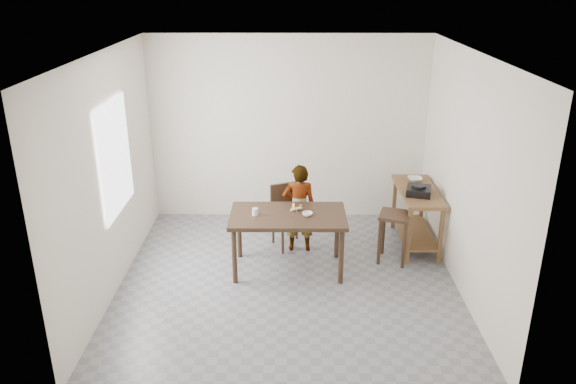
{
  "coord_description": "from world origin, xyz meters",
  "views": [
    {
      "loc": [
        0.03,
        -5.9,
        3.47
      ],
      "look_at": [
        0.0,
        0.4,
        1.0
      ],
      "focal_mm": 35.0,
      "sensor_mm": 36.0,
      "label": 1
    }
  ],
  "objects_px": {
    "dining_table": "(288,242)",
    "dining_chair": "(290,217)",
    "child": "(299,208)",
    "prep_counter": "(416,217)",
    "stool": "(394,237)"
  },
  "relations": [
    {
      "from": "dining_table",
      "to": "child",
      "type": "distance_m",
      "value": 0.61
    },
    {
      "from": "prep_counter",
      "to": "stool",
      "type": "distance_m",
      "value": 0.6
    },
    {
      "from": "dining_table",
      "to": "stool",
      "type": "bearing_deg",
      "value": 9.97
    },
    {
      "from": "dining_table",
      "to": "prep_counter",
      "type": "distance_m",
      "value": 1.86
    },
    {
      "from": "prep_counter",
      "to": "stool",
      "type": "bearing_deg",
      "value": -129.06
    },
    {
      "from": "prep_counter",
      "to": "stool",
      "type": "xyz_separation_m",
      "value": [
        -0.38,
        -0.46,
        -0.07
      ]
    },
    {
      "from": "dining_table",
      "to": "prep_counter",
      "type": "relative_size",
      "value": 1.17
    },
    {
      "from": "dining_table",
      "to": "dining_chair",
      "type": "distance_m",
      "value": 0.64
    },
    {
      "from": "prep_counter",
      "to": "dining_chair",
      "type": "distance_m",
      "value": 1.7
    },
    {
      "from": "prep_counter",
      "to": "child",
      "type": "relative_size",
      "value": 1.0
    },
    {
      "from": "child",
      "to": "prep_counter",
      "type": "bearing_deg",
      "value": -175.9
    },
    {
      "from": "child",
      "to": "dining_chair",
      "type": "relative_size",
      "value": 1.41
    },
    {
      "from": "dining_table",
      "to": "dining_chair",
      "type": "relative_size",
      "value": 1.65
    },
    {
      "from": "prep_counter",
      "to": "child",
      "type": "distance_m",
      "value": 1.6
    },
    {
      "from": "prep_counter",
      "to": "dining_chair",
      "type": "bearing_deg",
      "value": -177.96
    }
  ]
}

